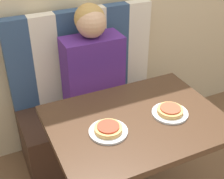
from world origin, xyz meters
TOP-DOWN VIEW (x-y plane):
  - booth_seat at (0.00, 0.60)m, footprint 1.04×0.48m
  - booth_backrest at (-0.00, 0.80)m, footprint 1.04×0.08m
  - dining_table at (0.00, 0.00)m, footprint 0.89×0.66m
  - person at (0.00, 0.60)m, footprint 0.39×0.22m
  - plate_left at (-0.18, -0.04)m, footprint 0.19×0.19m
  - plate_right at (0.18, -0.04)m, footprint 0.19×0.19m
  - pizza_left at (-0.18, -0.04)m, footprint 0.14×0.14m
  - pizza_right at (0.18, -0.04)m, footprint 0.14×0.14m

SIDE VIEW (x-z plane):
  - booth_seat at x=0.00m, z-range 0.00..0.45m
  - dining_table at x=0.00m, z-range 0.26..1.00m
  - plate_left at x=-0.18m, z-range 0.74..0.76m
  - plate_right at x=0.18m, z-range 0.74..0.76m
  - booth_backrest at x=0.00m, z-range 0.45..1.09m
  - pizza_left at x=-0.18m, z-range 0.75..0.78m
  - pizza_right at x=0.18m, z-range 0.75..0.78m
  - person at x=0.00m, z-range 0.44..1.16m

